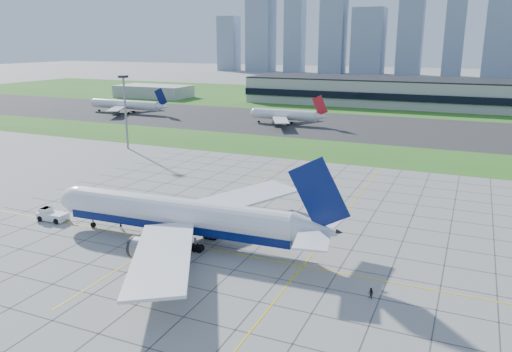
{
  "coord_description": "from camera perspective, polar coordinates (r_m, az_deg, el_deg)",
  "views": [
    {
      "loc": [
        41.94,
        -76.32,
        36.88
      ],
      "look_at": [
        -2.46,
        24.92,
        7.0
      ],
      "focal_mm": 35.0,
      "sensor_mm": 36.0,
      "label": 1
    }
  ],
  "objects": [
    {
      "name": "airliner",
      "position": [
        95.17,
        -8.55,
        -4.53
      ],
      "size": [
        59.78,
        60.49,
        18.81
      ],
      "rotation": [
        0.0,
        0.0,
        0.04
      ],
      "color": "white",
      "rests_on": "ground"
    },
    {
      "name": "distant_jet_0",
      "position": [
        276.07,
        -14.6,
        7.91
      ],
      "size": [
        46.68,
        42.66,
        14.08
      ],
      "color": "white",
      "rests_on": "ground"
    },
    {
      "name": "city_skyline",
      "position": [
        598.88,
        19.64,
        16.42
      ],
      "size": [
        523.0,
        32.4,
        160.0
      ],
      "color": "#7F90A6",
      "rests_on": "ground"
    },
    {
      "name": "crew_near",
      "position": [
        105.62,
        -15.19,
        -5.4
      ],
      "size": [
        0.64,
        0.7,
        1.61
      ],
      "primitive_type": "imported",
      "rotation": [
        0.0,
        0.0,
        1.0
      ],
      "color": "black",
      "rests_on": "ground"
    },
    {
      "name": "grass_median",
      "position": [
        175.45,
        9.32,
        2.79
      ],
      "size": [
        700.0,
        35.0,
        0.04
      ],
      "primitive_type": "cube",
      "color": "#2C641C",
      "rests_on": "ground"
    },
    {
      "name": "pushback_tug",
      "position": [
        114.99,
        -22.33,
        -4.15
      ],
      "size": [
        9.53,
        3.58,
        2.64
      ],
      "rotation": [
        0.0,
        0.0,
        0.04
      ],
      "color": "white",
      "rests_on": "ground"
    },
    {
      "name": "apron_markings",
      "position": [
        103.55,
        -1.62,
        -5.74
      ],
      "size": [
        120.0,
        130.0,
        0.03
      ],
      "color": "#474744",
      "rests_on": "ground"
    },
    {
      "name": "light_mast",
      "position": [
        181.47,
        -14.75,
        8.08
      ],
      "size": [
        2.5,
        2.5,
        25.6
      ],
      "color": "gray",
      "rests_on": "ground"
    },
    {
      "name": "ground",
      "position": [
        94.58,
        -4.75,
        -7.88
      ],
      "size": [
        1400.0,
        1400.0,
        0.0
      ],
      "primitive_type": "plane",
      "color": "#9C9C97",
      "rests_on": "ground"
    },
    {
      "name": "terminal",
      "position": [
        307.57,
        23.48,
        8.49
      ],
      "size": [
        260.0,
        43.0,
        15.8
      ],
      "color": "#B7B7B2",
      "rests_on": "ground"
    },
    {
      "name": "grass_far",
      "position": [
        336.0,
        16.54,
        8.21
      ],
      "size": [
        700.0,
        145.0,
        0.04
      ],
      "primitive_type": "cube",
      "color": "#2C641C",
      "rests_on": "ground"
    },
    {
      "name": "crew_far",
      "position": [
        77.67,
        13.0,
        -12.94
      ],
      "size": [
        1.04,
        1.0,
        1.7
      ],
      "primitive_type": "imported",
      "rotation": [
        0.0,
        0.0,
        -0.62
      ],
      "color": "black",
      "rests_on": "ground"
    },
    {
      "name": "distant_jet_1",
      "position": [
        230.36,
        3.47,
        7.01
      ],
      "size": [
        34.91,
        42.66,
        14.08
      ],
      "color": "white",
      "rests_on": "ground"
    },
    {
      "name": "asphalt_taxiway",
      "position": [
        228.26,
        12.84,
        5.46
      ],
      "size": [
        700.0,
        75.0,
        0.04
      ],
      "primitive_type": "cube",
      "color": "#383838",
      "rests_on": "ground"
    },
    {
      "name": "service_block",
      "position": [
        351.91,
        -11.62,
        9.46
      ],
      "size": [
        50.0,
        25.0,
        8.0
      ],
      "primitive_type": "cube",
      "color": "#B7B7B2",
      "rests_on": "ground"
    }
  ]
}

